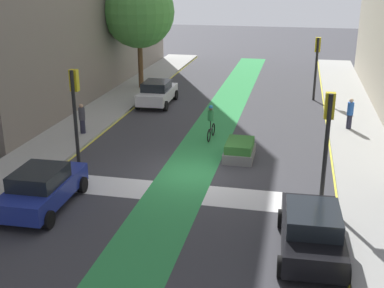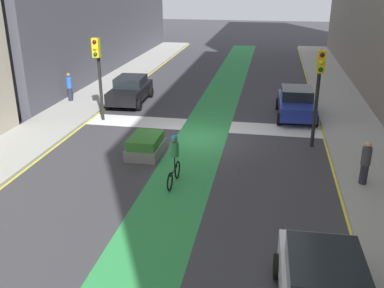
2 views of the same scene
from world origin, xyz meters
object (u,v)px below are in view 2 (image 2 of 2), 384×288
(traffic_signal_near_left, at_px, (319,81))
(cyclist_in_lane, at_px, (174,159))
(car_black_right_near, at_px, (130,90))
(median_planter, at_px, (146,146))
(car_blue_left_near, at_px, (296,103))
(pedestrian_sidewalk_right_a, at_px, (70,87))
(traffic_signal_near_right, at_px, (98,64))
(pedestrian_sidewalk_left_a, at_px, (365,163))

(traffic_signal_near_left, xyz_separation_m, cyclist_in_lane, (5.25, 4.62, -2.05))
(car_black_right_near, xyz_separation_m, median_planter, (-3.17, 7.71, -0.40))
(car_blue_left_near, distance_m, pedestrian_sidewalk_right_a, 13.20)
(traffic_signal_near_left, height_order, car_blue_left_near, traffic_signal_near_left)
(traffic_signal_near_left, xyz_separation_m, median_planter, (7.06, 2.17, -2.62))
(car_blue_left_near, relative_size, pedestrian_sidewalk_right_a, 2.53)
(median_planter, bearing_deg, car_black_right_near, -67.69)
(car_blue_left_near, bearing_deg, cyclist_in_lane, 62.64)
(traffic_signal_near_right, relative_size, pedestrian_sidewalk_left_a, 2.67)
(traffic_signal_near_left, height_order, pedestrian_sidewalk_right_a, traffic_signal_near_left)
(car_black_right_near, bearing_deg, car_blue_left_near, 173.38)
(car_black_right_near, bearing_deg, traffic_signal_near_right, 83.13)
(traffic_signal_near_right, distance_m, traffic_signal_near_left, 10.83)
(car_black_right_near, xyz_separation_m, cyclist_in_lane, (-4.97, 10.17, 0.17))
(car_blue_left_near, bearing_deg, median_planter, 45.49)
(traffic_signal_near_left, xyz_separation_m, car_black_right_near, (10.22, -5.55, -2.22))
(traffic_signal_near_left, relative_size, car_blue_left_near, 1.02)
(car_blue_left_near, distance_m, median_planter, 9.26)
(traffic_signal_near_right, distance_m, pedestrian_sidewalk_right_a, 4.69)
(cyclist_in_lane, distance_m, pedestrian_sidewalk_left_a, 6.81)
(traffic_signal_near_right, xyz_separation_m, median_planter, (-3.60, 4.14, -2.61))
(traffic_signal_near_right, xyz_separation_m, traffic_signal_near_left, (-10.65, 1.97, 0.01))
(car_black_right_near, distance_m, pedestrian_sidewalk_right_a, 3.62)
(cyclist_in_lane, bearing_deg, car_black_right_near, -63.96)
(car_black_right_near, height_order, cyclist_in_lane, cyclist_in_lane)
(traffic_signal_near_right, relative_size, median_planter, 2.10)
(cyclist_in_lane, height_order, median_planter, cyclist_in_lane)
(car_black_right_near, bearing_deg, pedestrian_sidewalk_right_a, 11.10)
(traffic_signal_near_right, relative_size, cyclist_in_lane, 2.32)
(car_blue_left_near, xyz_separation_m, pedestrian_sidewalk_left_a, (-2.07, 8.16, 0.16))
(cyclist_in_lane, relative_size, pedestrian_sidewalk_left_a, 1.15)
(car_black_right_near, distance_m, median_planter, 8.35)
(car_blue_left_near, height_order, pedestrian_sidewalk_left_a, pedestrian_sidewalk_left_a)
(pedestrian_sidewalk_right_a, height_order, median_planter, pedestrian_sidewalk_right_a)
(cyclist_in_lane, distance_m, median_planter, 3.10)
(cyclist_in_lane, bearing_deg, traffic_signal_near_left, -138.67)
(traffic_signal_near_left, bearing_deg, cyclist_in_lane, 41.33)
(pedestrian_sidewalk_left_a, distance_m, median_planter, 8.71)
(car_blue_left_near, height_order, cyclist_in_lane, cyclist_in_lane)
(pedestrian_sidewalk_left_a, bearing_deg, pedestrian_sidewalk_right_a, -29.35)
(pedestrian_sidewalk_right_a, xyz_separation_m, median_planter, (-6.71, 7.02, -0.60))
(traffic_signal_near_right, height_order, pedestrian_sidewalk_right_a, traffic_signal_near_right)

